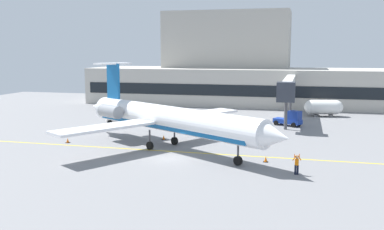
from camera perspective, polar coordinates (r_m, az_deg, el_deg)
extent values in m
cube|color=slate|center=(44.59, -2.75, -5.73)|extent=(120.00, 120.00, 0.10)
cube|color=yellow|center=(47.32, -1.69, -4.83)|extent=(108.00, 0.24, 0.01)
cube|color=red|center=(53.22, 9.45, -3.46)|extent=(0.30, 8.00, 0.01)
cube|color=#B7B2A8|center=(90.31, 5.66, 3.78)|extent=(59.93, 15.34, 7.29)
cube|color=#A8A49A|center=(94.25, 4.61, 9.76)|extent=(26.14, 10.74, 11.70)
cube|color=black|center=(82.74, 4.83, 3.21)|extent=(57.53, 0.12, 2.14)
cube|color=silver|center=(71.00, 12.57, 3.78)|extent=(1.40, 21.05, 2.40)
cube|color=#2D333D|center=(59.62, 12.16, 2.96)|extent=(2.40, 2.00, 2.64)
cylinder|color=#4C4C51|center=(80.28, 12.74, 1.93)|extent=(0.44, 0.44, 4.18)
cylinder|color=#4C4C51|center=(61.69, 12.14, 0.06)|extent=(0.44, 0.44, 4.18)
cylinder|color=white|center=(48.12, -2.92, -0.49)|extent=(23.52, 15.89, 2.81)
cube|color=#145999|center=(48.24, -2.91, -1.40)|extent=(21.17, 14.30, 0.51)
cone|color=white|center=(38.87, 10.70, -2.76)|extent=(4.07, 3.96, 2.75)
cone|color=white|center=(59.46, -11.94, 1.03)|extent=(4.36, 3.94, 2.39)
cube|color=white|center=(54.59, 1.00, 0.12)|extent=(8.40, 11.10, 0.28)
cube|color=white|center=(45.92, -11.44, -1.61)|extent=(8.40, 11.10, 0.28)
cylinder|color=gray|center=(55.84, -6.79, 0.91)|extent=(3.68, 3.08, 1.54)
cylinder|color=gray|center=(53.30, -10.58, 0.47)|extent=(3.68, 3.08, 1.54)
cube|color=#145999|center=(56.32, -10.25, 4.37)|extent=(2.28, 1.52, 4.41)
cube|color=white|center=(56.22, -10.31, 6.61)|extent=(4.02, 4.86, 0.20)
cylinder|color=#3F3F44|center=(41.71, 6.04, -4.64)|extent=(0.20, 0.20, 1.54)
cylinder|color=black|center=(41.94, 6.01, -5.97)|extent=(0.95, 0.77, 0.90)
cylinder|color=#3F3F44|center=(50.59, -2.31, -2.29)|extent=(0.20, 0.20, 1.54)
cylinder|color=black|center=(50.79, -2.30, -3.40)|extent=(0.95, 0.77, 0.90)
cylinder|color=#3F3F44|center=(48.29, -5.55, -2.84)|extent=(0.20, 0.20, 1.54)
cylinder|color=black|center=(48.49, -5.53, -4.00)|extent=(0.95, 0.77, 0.90)
cube|color=#19389E|center=(65.04, 12.36, -0.79)|extent=(4.32, 3.22, 0.64)
cube|color=navy|center=(64.34, 13.27, -0.05)|extent=(2.07, 1.95, 1.27)
cylinder|color=black|center=(65.05, 13.77, -1.12)|extent=(0.75, 0.57, 0.70)
cylinder|color=black|center=(63.75, 13.13, -1.29)|extent=(0.75, 0.57, 0.70)
cylinder|color=black|center=(66.43, 11.60, -0.86)|extent=(0.75, 0.57, 0.70)
cylinder|color=black|center=(65.16, 10.93, -1.02)|extent=(0.75, 0.57, 0.70)
cube|color=silver|center=(66.42, -9.91, -0.58)|extent=(3.19, 2.71, 0.54)
cube|color=#B8B1A9|center=(66.41, -9.24, 0.08)|extent=(1.65, 1.70, 0.94)
cylinder|color=black|center=(67.29, -9.13, -0.68)|extent=(0.74, 0.60, 0.70)
cylinder|color=black|center=(65.88, -8.96, -0.87)|extent=(0.74, 0.60, 0.70)
cylinder|color=black|center=(67.07, -10.82, -0.75)|extent=(0.74, 0.60, 0.70)
cylinder|color=black|center=(65.65, -10.70, -0.94)|extent=(0.74, 0.60, 0.70)
cylinder|color=white|center=(75.81, 16.79, 1.00)|extent=(4.35, 3.05, 2.40)
sphere|color=white|center=(76.25, 18.26, 0.97)|extent=(2.35, 2.35, 2.35)
sphere|color=white|center=(75.41, 15.31, 1.02)|extent=(2.35, 2.35, 2.35)
cube|color=#59595B|center=(75.95, 15.85, 0.00)|extent=(0.60, 2.16, 0.35)
cube|color=#59595B|center=(76.04, 17.65, -0.06)|extent=(0.60, 2.16, 0.35)
cylinder|color=#191E33|center=(39.77, 13.35, -6.98)|extent=(0.18, 0.18, 0.86)
cylinder|color=#191E33|center=(39.84, 13.63, -6.96)|extent=(0.18, 0.18, 0.86)
cylinder|color=orange|center=(39.63, 13.52, -5.97)|extent=(0.34, 0.34, 0.57)
sphere|color=tan|center=(39.53, 13.54, -5.40)|extent=(0.24, 0.24, 0.24)
cylinder|color=orange|center=(39.47, 13.24, -5.47)|extent=(0.40, 0.21, 0.50)
cylinder|color=#F2590C|center=(39.42, 13.25, -5.16)|extent=(0.06, 0.06, 0.28)
cylinder|color=orange|center=(39.61, 13.84, -5.45)|extent=(0.40, 0.21, 0.50)
cylinder|color=#F2590C|center=(39.56, 13.85, -5.14)|extent=(0.06, 0.06, 0.28)
cone|color=orange|center=(43.62, 9.60, -5.71)|extent=(0.36, 0.36, 0.55)
cube|color=black|center=(43.69, 9.59, -6.04)|extent=(0.47, 0.47, 0.04)
cone|color=orange|center=(52.78, 8.35, -3.23)|extent=(0.36, 0.36, 0.55)
cube|color=black|center=(52.83, 8.34, -3.50)|extent=(0.47, 0.47, 0.04)
cone|color=orange|center=(53.93, -15.92, -3.21)|extent=(0.36, 0.36, 0.55)
cube|color=black|center=(53.99, -15.91, -3.48)|extent=(0.47, 0.47, 0.04)
cone|color=orange|center=(53.81, -3.71, -2.93)|extent=(0.36, 0.36, 0.55)
cube|color=black|center=(53.86, -3.71, -3.20)|extent=(0.47, 0.47, 0.04)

